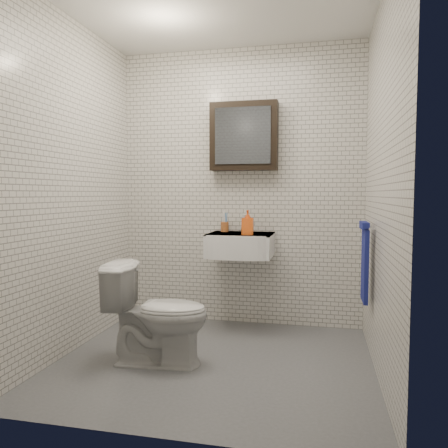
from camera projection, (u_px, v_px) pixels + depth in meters
name	position (u px, v px, depth m)	size (l,w,h in m)	color
ground	(214.00, 361.00, 3.10)	(2.20, 2.00, 0.01)	#505258
room_shell	(214.00, 154.00, 3.00)	(2.22, 2.02, 2.51)	silver
washbasin	(240.00, 245.00, 3.75)	(0.55, 0.50, 0.20)	white
faucet	(244.00, 224.00, 3.93)	(0.06, 0.20, 0.15)	silver
mirror_cabinet	(244.00, 137.00, 3.87)	(0.60, 0.15, 0.60)	black
towel_rail	(365.00, 258.00, 3.16)	(0.09, 0.30, 0.58)	silver
toothbrush_cup	(225.00, 226.00, 3.94)	(0.08, 0.08, 0.19)	#AD5D2B
soap_bottle	(248.00, 222.00, 3.63)	(0.09, 0.10, 0.21)	#E65018
toilet	(158.00, 313.00, 3.06)	(0.40, 0.70, 0.71)	silver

